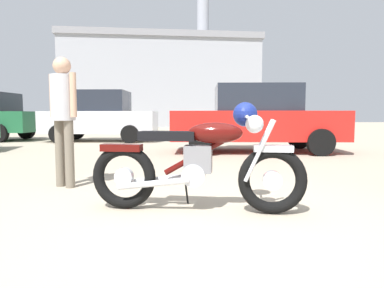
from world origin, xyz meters
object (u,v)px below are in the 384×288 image
(red_hatchback_near, at_px, (256,119))
(silver_sedan_mid, at_px, (98,115))
(vintage_motorcycle, at_px, (202,161))
(pale_sedan_back, at_px, (246,117))
(bystander, at_px, (63,108))

(red_hatchback_near, bearing_deg, silver_sedan_mid, 146.07)
(vintage_motorcycle, relative_size, silver_sedan_mid, 0.51)
(pale_sedan_back, height_order, silver_sedan_mid, silver_sedan_mid)
(bystander, relative_size, red_hatchback_near, 0.38)
(vintage_motorcycle, height_order, silver_sedan_mid, silver_sedan_mid)
(bystander, bearing_deg, silver_sedan_mid, 41.83)
(bystander, relative_size, silver_sedan_mid, 0.41)
(pale_sedan_back, bearing_deg, vintage_motorcycle, -112.37)
(pale_sedan_back, bearing_deg, silver_sedan_mid, -158.58)
(vintage_motorcycle, distance_m, bystander, 2.12)
(pale_sedan_back, bearing_deg, red_hatchback_near, -108.64)
(bystander, xyz_separation_m, silver_sedan_mid, (-1.25, 7.82, -0.10))
(red_hatchback_near, bearing_deg, vintage_motorcycle, -104.41)
(red_hatchback_near, height_order, silver_sedan_mid, silver_sedan_mid)
(pale_sedan_back, distance_m, silver_sedan_mid, 6.97)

